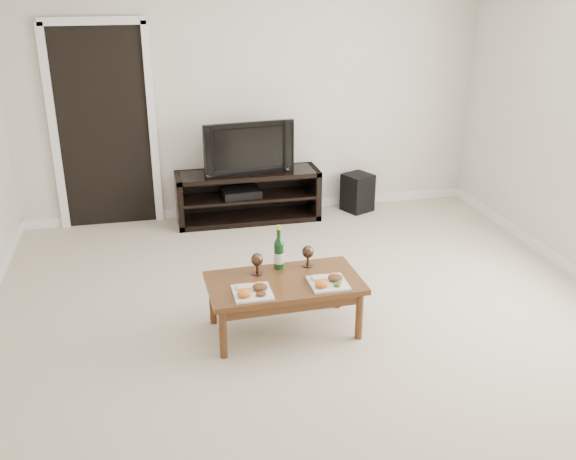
{
  "coord_description": "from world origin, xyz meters",
  "views": [
    {
      "loc": [
        -1.14,
        -4.0,
        2.53
      ],
      "look_at": [
        -0.14,
        0.42,
        0.7
      ],
      "focal_mm": 40.0,
      "sensor_mm": 36.0,
      "label": 1
    }
  ],
  "objects_px": {
    "television": "(247,146)",
    "subwoofer": "(357,192)",
    "coffee_table": "(284,306)",
    "media_console": "(248,196)"
  },
  "relations": [
    {
      "from": "television",
      "to": "subwoofer",
      "type": "height_order",
      "value": "television"
    },
    {
      "from": "television",
      "to": "coffee_table",
      "type": "xyz_separation_m",
      "value": [
        -0.12,
        -2.36,
        -0.62
      ]
    },
    {
      "from": "television",
      "to": "coffee_table",
      "type": "relative_size",
      "value": 0.85
    },
    {
      "from": "media_console",
      "to": "coffee_table",
      "type": "height_order",
      "value": "media_console"
    },
    {
      "from": "coffee_table",
      "to": "media_console",
      "type": "bearing_deg",
      "value": 87.07
    },
    {
      "from": "media_console",
      "to": "subwoofer",
      "type": "height_order",
      "value": "media_console"
    },
    {
      "from": "subwoofer",
      "to": "media_console",
      "type": "bearing_deg",
      "value": 156.71
    },
    {
      "from": "media_console",
      "to": "subwoofer",
      "type": "bearing_deg",
      "value": 1.47
    },
    {
      "from": "television",
      "to": "coffee_table",
      "type": "bearing_deg",
      "value": -98.33
    },
    {
      "from": "media_console",
      "to": "coffee_table",
      "type": "relative_size",
      "value": 1.36
    }
  ]
}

